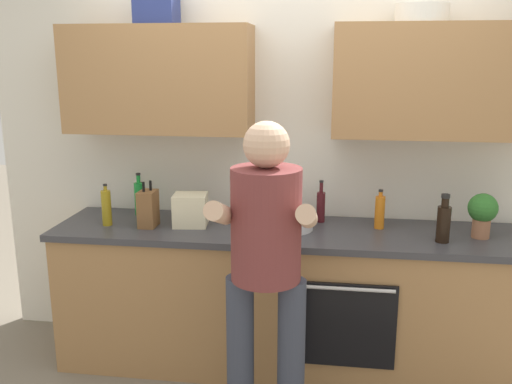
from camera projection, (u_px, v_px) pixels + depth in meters
name	position (u px, v px, depth m)	size (l,w,h in m)	color
ground_plane	(285.00, 363.00, 3.55)	(12.00, 12.00, 0.00)	#756B5B
back_wall_unit	(292.00, 125.00, 3.46)	(4.00, 0.38, 2.50)	silver
counter	(286.00, 298.00, 3.45)	(2.84, 0.67, 0.90)	#A37547
person_standing	(266.00, 258.00, 2.68)	(0.49, 0.45, 1.63)	#383D4C
bottle_soda	(139.00, 198.00, 3.63)	(0.06, 0.06, 0.28)	#198C33
bottle_oil	(106.00, 207.00, 3.40)	(0.06, 0.06, 0.26)	olive
bottle_soy	(444.00, 222.00, 3.09)	(0.08, 0.08, 0.28)	black
bottle_juice	(380.00, 212.00, 3.34)	(0.06, 0.06, 0.24)	orange
bottle_wine	(321.00, 206.00, 3.47)	(0.05, 0.05, 0.27)	#471419
cup_ceramic	(251.00, 215.00, 3.47)	(0.08, 0.08, 0.09)	#BF4C47
mixing_bowl	(289.00, 221.00, 3.34)	(0.29, 0.29, 0.10)	silver
knife_block	(148.00, 209.00, 3.38)	(0.10, 0.14, 0.28)	brown
potted_herb	(482.00, 212.00, 3.16)	(0.17, 0.17, 0.26)	#9E6647
grocery_bag_rice	(190.00, 210.00, 3.40)	(0.20, 0.18, 0.20)	beige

